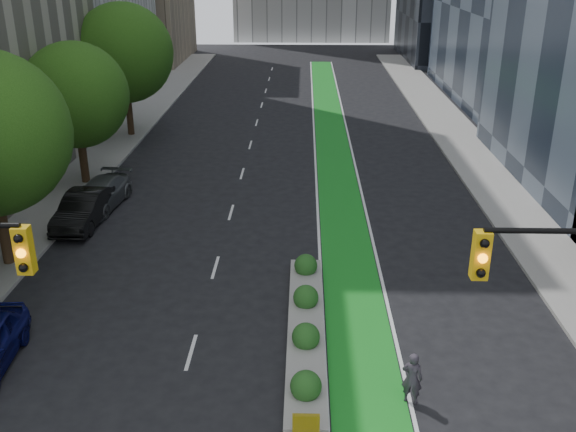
# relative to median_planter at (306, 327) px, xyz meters

# --- Properties ---
(sidewalk_left) EXTENTS (3.60, 90.00, 0.15)m
(sidewalk_left) POSITION_rel_median_planter_xyz_m (-13.00, 17.96, -0.30)
(sidewalk_left) COLOR gray
(sidewalk_left) RESTS_ON ground
(sidewalk_right) EXTENTS (3.60, 90.00, 0.15)m
(sidewalk_right) POSITION_rel_median_planter_xyz_m (10.60, 17.96, -0.30)
(sidewalk_right) COLOR gray
(sidewalk_right) RESTS_ON ground
(bike_lane_paint) EXTENTS (2.20, 70.00, 0.01)m
(bike_lane_paint) POSITION_rel_median_planter_xyz_m (1.80, 22.96, -0.37)
(bike_lane_paint) COLOR #188521
(bike_lane_paint) RESTS_ON ground
(tree_midfar) EXTENTS (5.60, 5.60, 7.76)m
(tree_midfar) POSITION_rel_median_planter_xyz_m (-12.20, 14.96, 4.57)
(tree_midfar) COLOR black
(tree_midfar) RESTS_ON ground
(tree_far) EXTENTS (6.60, 6.60, 9.00)m
(tree_far) POSITION_rel_median_planter_xyz_m (-12.20, 24.96, 5.32)
(tree_far) COLOR black
(tree_far) RESTS_ON ground
(median_planter) EXTENTS (1.20, 10.26, 1.10)m
(median_planter) POSITION_rel_median_planter_xyz_m (0.00, 0.00, 0.00)
(median_planter) COLOR gray
(median_planter) RESTS_ON ground
(cyclist) EXTENTS (0.69, 0.55, 1.63)m
(cyclist) POSITION_rel_median_planter_xyz_m (3.00, -3.32, 0.44)
(cyclist) COLOR #35303A
(cyclist) RESTS_ON ground
(parked_car_left_mid) EXTENTS (1.81, 4.78, 1.56)m
(parked_car_left_mid) POSITION_rel_median_planter_xyz_m (-10.45, 9.28, 0.41)
(parked_car_left_mid) COLOR black
(parked_car_left_mid) RESTS_ON ground
(parked_car_left_far) EXTENTS (2.47, 4.97, 1.39)m
(parked_car_left_far) POSITION_rel_median_planter_xyz_m (-10.32, 11.55, 0.32)
(parked_car_left_far) COLOR #515456
(parked_car_left_far) RESTS_ON ground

